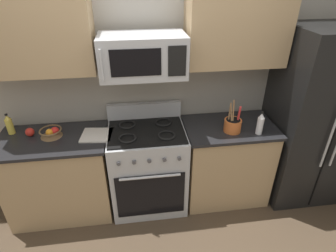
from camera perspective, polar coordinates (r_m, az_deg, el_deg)
The scene contains 15 objects.
ground_plane at distance 2.83m, azimuth -2.73°, elevation -24.27°, with size 16.00×16.00×0.00m, color #473828.
wall_back at distance 2.84m, azimuth -5.33°, elevation 9.43°, with size 8.00×0.10×2.60m, color #9E998E.
counter_left at distance 3.05m, azimuth -21.52°, elevation -9.64°, with size 1.02×0.60×0.91m.
range_oven at distance 2.93m, azimuth -4.16°, elevation -8.49°, with size 0.76×0.64×1.09m.
counter_right at distance 3.09m, azimuth 11.88°, elevation -7.26°, with size 0.92×0.60×0.91m.
refrigerator at distance 3.22m, azimuth 27.75°, elevation 1.26°, with size 0.79×0.71×1.86m.
microwave at distance 2.41m, azimuth -5.27°, elevation 14.41°, with size 0.73×0.44×0.35m.
upper_cabinets_left at distance 2.61m, azimuth -26.77°, elevation 16.56°, with size 1.01×0.34×0.65m.
upper_cabinets_right at distance 2.66m, azimuth 14.15°, elevation 18.96°, with size 0.91×0.34×0.65m.
utensil_crock at distance 2.72m, azimuth 13.29°, elevation 0.28°, with size 0.17×0.17×0.32m.
fruit_basket at distance 2.81m, azimuth -23.11°, elevation -1.23°, with size 0.21×0.21×0.10m.
apple_loose at distance 2.90m, azimuth -26.80°, elevation -1.14°, with size 0.08×0.08×0.08m, color red.
cutting_board at distance 2.69m, azimuth -14.57°, elevation -1.82°, with size 0.28×0.25×0.02m, color silver.
bottle_oil at distance 3.01m, azimuth -30.11°, elevation 0.25°, with size 0.06×0.06×0.21m.
bottle_vinegar at distance 2.73m, azimuth 18.63°, elevation 0.44°, with size 0.06×0.06×0.23m.
Camera 1 is at (-0.10, -1.64, 2.31)m, focal length 29.31 mm.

